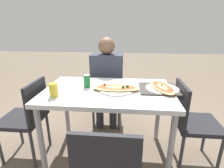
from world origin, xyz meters
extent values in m
plane|color=#6B5B4C|center=(0.00, 0.00, 0.00)|extent=(14.00, 14.00, 0.00)
cube|color=silver|center=(0.00, 0.00, 0.74)|extent=(1.22, 0.77, 0.04)
cylinder|color=#99999E|center=(-0.56, -0.33, 0.36)|extent=(0.05, 0.05, 0.72)
cylinder|color=#99999E|center=(0.56, -0.33, 0.36)|extent=(0.05, 0.05, 0.72)
cylinder|color=#99999E|center=(-0.56, 0.33, 0.36)|extent=(0.05, 0.05, 0.72)
cylinder|color=#99999E|center=(0.56, 0.33, 0.36)|extent=(0.05, 0.05, 0.72)
cube|color=black|center=(-0.08, 0.64, 0.44)|extent=(0.40, 0.40, 0.04)
cube|color=black|center=(-0.08, 0.83, 0.65)|extent=(0.38, 0.03, 0.38)
cylinder|color=#38383D|center=(0.09, 0.47, 0.21)|extent=(0.03, 0.03, 0.42)
cylinder|color=#38383D|center=(-0.25, 0.47, 0.21)|extent=(0.03, 0.03, 0.42)
cylinder|color=#38383D|center=(0.09, 0.81, 0.21)|extent=(0.03, 0.03, 0.42)
cylinder|color=#38383D|center=(-0.25, 0.81, 0.21)|extent=(0.03, 0.03, 0.42)
cube|color=black|center=(0.08, -0.83, 0.65)|extent=(0.38, 0.03, 0.38)
cube|color=black|center=(-0.87, -0.08, 0.44)|extent=(0.40, 0.40, 0.04)
cube|color=black|center=(-0.69, -0.08, 0.65)|extent=(0.03, 0.38, 0.38)
cylinder|color=#38383D|center=(-1.04, -0.25, 0.21)|extent=(0.03, 0.03, 0.42)
cylinder|color=#38383D|center=(-1.04, 0.09, 0.21)|extent=(0.03, 0.03, 0.42)
cylinder|color=#38383D|center=(-0.70, -0.25, 0.21)|extent=(0.03, 0.03, 0.42)
cylinder|color=#38383D|center=(-0.70, 0.09, 0.21)|extent=(0.03, 0.03, 0.42)
cube|color=black|center=(0.87, -0.01, 0.44)|extent=(0.40, 0.40, 0.04)
cube|color=black|center=(0.69, -0.01, 0.65)|extent=(0.03, 0.38, 0.38)
cylinder|color=#38383D|center=(1.04, 0.16, 0.21)|extent=(0.03, 0.03, 0.42)
cylinder|color=#38383D|center=(1.04, -0.18, 0.21)|extent=(0.03, 0.03, 0.42)
cylinder|color=#38383D|center=(0.70, 0.16, 0.21)|extent=(0.03, 0.03, 0.42)
cylinder|color=#38383D|center=(0.70, -0.18, 0.21)|extent=(0.03, 0.03, 0.42)
cylinder|color=#2D2D38|center=(0.01, 0.52, 0.23)|extent=(0.10, 0.10, 0.46)
cylinder|color=#2D2D38|center=(-0.17, 0.52, 0.23)|extent=(0.10, 0.10, 0.46)
cube|color=#333847|center=(-0.08, 0.61, 0.73)|extent=(0.40, 0.23, 0.54)
sphere|color=brown|center=(-0.08, 0.61, 1.10)|extent=(0.21, 0.21, 0.21)
cylinder|color=white|center=(0.08, 0.00, 0.76)|extent=(0.33, 0.33, 0.01)
ellipsoid|color=#E0AD66|center=(0.08, 0.00, 0.78)|extent=(0.45, 0.20, 0.02)
ellipsoid|color=#B24223|center=(0.08, 0.00, 0.79)|extent=(0.37, 0.16, 0.01)
sphere|color=#335928|center=(0.18, 0.00, 0.80)|extent=(0.03, 0.03, 0.03)
sphere|color=#335928|center=(0.15, -0.02, 0.80)|extent=(0.03, 0.03, 0.03)
sphere|color=beige|center=(0.10, 0.02, 0.79)|extent=(0.02, 0.02, 0.02)
sphere|color=maroon|center=(-0.04, 0.04, 0.79)|extent=(0.02, 0.02, 0.02)
cylinder|color=#197233|center=(-0.22, 0.06, 0.82)|extent=(0.07, 0.07, 0.12)
cylinder|color=silver|center=(-0.22, 0.06, 0.88)|extent=(0.06, 0.06, 0.00)
cylinder|color=gold|center=(-0.45, -0.20, 0.82)|extent=(0.07, 0.07, 0.12)
cube|color=#332D28|center=(0.49, 0.06, 0.76)|extent=(0.36, 0.33, 0.01)
cylinder|color=white|center=(0.52, 0.06, 0.76)|extent=(0.31, 0.31, 0.01)
ellipsoid|color=#E0AD66|center=(0.52, 0.06, 0.78)|extent=(0.26, 0.43, 0.02)
ellipsoid|color=#B24223|center=(0.52, 0.06, 0.79)|extent=(0.22, 0.35, 0.01)
sphere|color=beige|center=(0.59, -0.01, 0.79)|extent=(0.02, 0.02, 0.02)
sphere|color=#335928|center=(0.52, 0.08, 0.79)|extent=(0.02, 0.02, 0.02)
camera|label=1|loc=(0.18, -1.55, 1.36)|focal=28.00mm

